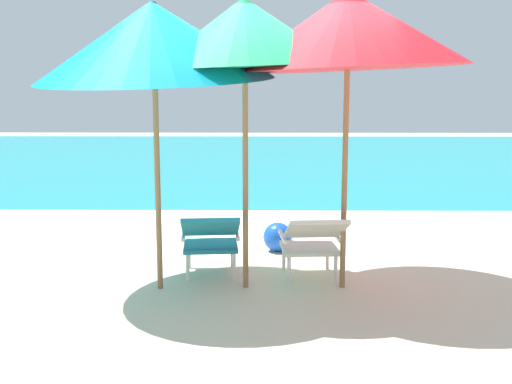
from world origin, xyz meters
The scene contains 8 objects.
ground_plane centered at (0.00, 4.00, 0.00)m, with size 40.00×40.00×0.00m, color beige.
ocean_band centered at (0.00, 12.25, 0.00)m, with size 40.00×18.00×0.01m, color teal.
lounge_chair_left centered at (-0.42, -0.26, 0.40)m, with size 0.62×0.92×0.68m.
lounge_chair_right centered at (0.53, -0.33, 0.40)m, with size 0.60×0.91×0.68m.
beach_umbrella_left centered at (-0.86, -0.55, 2.19)m, with size 2.55×2.59×2.62m.
beach_umbrella_center centered at (-0.08, -0.50, 2.26)m, with size 2.31×2.30×2.60m.
beach_umbrella_right centered at (0.80, -0.49, 2.29)m, with size 2.82×2.81×2.67m.
beach_ball centered at (0.24, 0.79, 0.16)m, with size 0.33×0.33×0.33m, color blue.
Camera 1 is at (0.08, -5.71, 1.71)m, focal length 41.40 mm.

